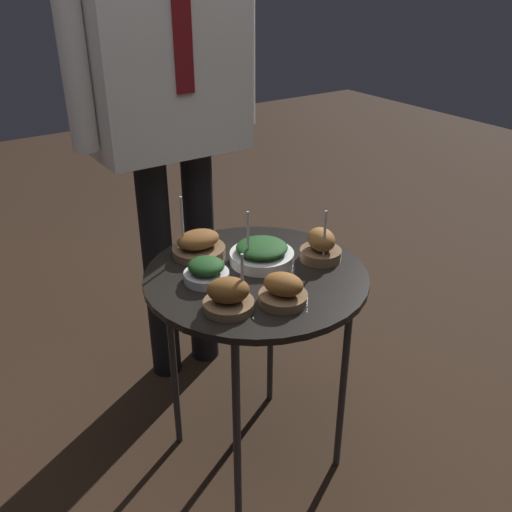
{
  "coord_description": "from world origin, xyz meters",
  "views": [
    {
      "loc": [
        -0.72,
        -1.06,
        1.35
      ],
      "look_at": [
        0.0,
        0.0,
        0.68
      ],
      "focal_mm": 40.0,
      "sensor_mm": 36.0,
      "label": 1
    }
  ],
  "objects_px": {
    "bowl_roast_front_left": "(283,291)",
    "bowl_roast_far_rim": "(198,245)",
    "bowl_roast_back_right": "(321,247)",
    "bowl_spinach_back_left": "(206,271)",
    "waiter_figure": "(167,75)",
    "bowl_spinach_front_right": "(262,253)",
    "serving_cart": "(256,291)",
    "bowl_roast_mid_left": "(229,296)"
  },
  "relations": [
    {
      "from": "waiter_figure",
      "to": "bowl_roast_mid_left",
      "type": "bearing_deg",
      "value": -106.13
    },
    {
      "from": "serving_cart",
      "to": "bowl_roast_far_rim",
      "type": "height_order",
      "value": "bowl_roast_far_rim"
    },
    {
      "from": "bowl_spinach_front_right",
      "to": "bowl_roast_mid_left",
      "type": "height_order",
      "value": "bowl_spinach_front_right"
    },
    {
      "from": "bowl_roast_mid_left",
      "to": "waiter_figure",
      "type": "distance_m",
      "value": 0.75
    },
    {
      "from": "serving_cart",
      "to": "bowl_roast_back_right",
      "type": "bearing_deg",
      "value": -9.67
    },
    {
      "from": "bowl_roast_front_left",
      "to": "bowl_roast_far_rim",
      "type": "relative_size",
      "value": 0.69
    },
    {
      "from": "bowl_roast_front_left",
      "to": "bowl_roast_back_right",
      "type": "height_order",
      "value": "bowl_roast_back_right"
    },
    {
      "from": "bowl_roast_mid_left",
      "to": "bowl_spinach_front_right",
      "type": "bearing_deg",
      "value": 37.25
    },
    {
      "from": "bowl_roast_back_right",
      "to": "bowl_roast_front_left",
      "type": "bearing_deg",
      "value": -150.69
    },
    {
      "from": "bowl_roast_front_left",
      "to": "bowl_roast_back_right",
      "type": "relative_size",
      "value": 0.78
    },
    {
      "from": "bowl_spinach_back_left",
      "to": "bowl_roast_back_right",
      "type": "height_order",
      "value": "bowl_roast_back_right"
    },
    {
      "from": "bowl_roast_front_left",
      "to": "bowl_roast_back_right",
      "type": "bearing_deg",
      "value": 29.31
    },
    {
      "from": "serving_cart",
      "to": "bowl_roast_front_left",
      "type": "distance_m",
      "value": 0.18
    },
    {
      "from": "bowl_spinach_front_right",
      "to": "bowl_roast_back_right",
      "type": "relative_size",
      "value": 1.11
    },
    {
      "from": "bowl_roast_front_left",
      "to": "waiter_figure",
      "type": "distance_m",
      "value": 0.77
    },
    {
      "from": "bowl_roast_far_rim",
      "to": "waiter_figure",
      "type": "xyz_separation_m",
      "value": [
        0.1,
        0.34,
        0.39
      ]
    },
    {
      "from": "bowl_roast_back_right",
      "to": "waiter_figure",
      "type": "bearing_deg",
      "value": 105.63
    },
    {
      "from": "serving_cart",
      "to": "bowl_roast_far_rim",
      "type": "distance_m",
      "value": 0.21
    },
    {
      "from": "bowl_roast_far_rim",
      "to": "waiter_figure",
      "type": "distance_m",
      "value": 0.53
    },
    {
      "from": "serving_cart",
      "to": "bowl_spinach_front_right",
      "type": "bearing_deg",
      "value": 41.82
    },
    {
      "from": "bowl_spinach_front_right",
      "to": "bowl_roast_mid_left",
      "type": "xyz_separation_m",
      "value": [
        -0.19,
        -0.15,
        0.01
      ]
    },
    {
      "from": "bowl_spinach_front_right",
      "to": "bowl_spinach_back_left",
      "type": "distance_m",
      "value": 0.17
    },
    {
      "from": "bowl_roast_front_left",
      "to": "bowl_roast_mid_left",
      "type": "bearing_deg",
      "value": 159.1
    },
    {
      "from": "bowl_spinach_front_right",
      "to": "bowl_roast_far_rim",
      "type": "relative_size",
      "value": 0.99
    },
    {
      "from": "bowl_spinach_back_left",
      "to": "bowl_roast_far_rim",
      "type": "height_order",
      "value": "bowl_roast_far_rim"
    },
    {
      "from": "waiter_figure",
      "to": "bowl_spinach_back_left",
      "type": "bearing_deg",
      "value": -108.17
    },
    {
      "from": "bowl_roast_front_left",
      "to": "bowl_roast_mid_left",
      "type": "height_order",
      "value": "bowl_roast_mid_left"
    },
    {
      "from": "bowl_spinach_back_left",
      "to": "bowl_roast_back_right",
      "type": "relative_size",
      "value": 0.75
    },
    {
      "from": "bowl_spinach_front_right",
      "to": "waiter_figure",
      "type": "bearing_deg",
      "value": 91.56
    },
    {
      "from": "serving_cart",
      "to": "bowl_roast_mid_left",
      "type": "bearing_deg",
      "value": -144.33
    },
    {
      "from": "bowl_spinach_front_right",
      "to": "bowl_roast_far_rim",
      "type": "distance_m",
      "value": 0.18
    },
    {
      "from": "bowl_roast_back_right",
      "to": "bowl_roast_mid_left",
      "type": "bearing_deg",
      "value": -167.62
    },
    {
      "from": "bowl_roast_front_left",
      "to": "bowl_roast_back_right",
      "type": "xyz_separation_m",
      "value": [
        0.21,
        0.12,
        0.01
      ]
    },
    {
      "from": "bowl_roast_back_right",
      "to": "waiter_figure",
      "type": "xyz_separation_m",
      "value": [
        -0.15,
        0.55,
        0.38
      ]
    },
    {
      "from": "bowl_roast_far_rim",
      "to": "bowl_spinach_back_left",
      "type": "bearing_deg",
      "value": -111.25
    },
    {
      "from": "bowl_roast_far_rim",
      "to": "bowl_roast_back_right",
      "type": "relative_size",
      "value": 1.12
    },
    {
      "from": "bowl_roast_far_rim",
      "to": "bowl_roast_back_right",
      "type": "height_order",
      "value": "bowl_roast_far_rim"
    },
    {
      "from": "serving_cart",
      "to": "bowl_roast_back_right",
      "type": "height_order",
      "value": "bowl_roast_back_right"
    },
    {
      "from": "bowl_roast_back_right",
      "to": "waiter_figure",
      "type": "height_order",
      "value": "waiter_figure"
    },
    {
      "from": "bowl_spinach_back_left",
      "to": "serving_cart",
      "type": "bearing_deg",
      "value": -17.01
    },
    {
      "from": "bowl_roast_far_rim",
      "to": "bowl_roast_back_right",
      "type": "distance_m",
      "value": 0.33
    },
    {
      "from": "bowl_spinach_front_right",
      "to": "bowl_spinach_back_left",
      "type": "height_order",
      "value": "bowl_spinach_front_right"
    }
  ]
}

